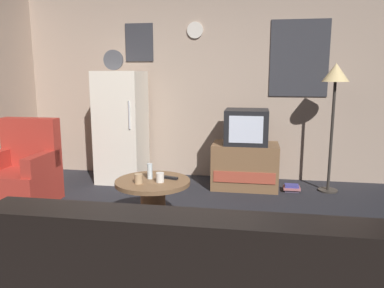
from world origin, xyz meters
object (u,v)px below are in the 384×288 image
object	(u,v)px
tv_stand	(245,166)
mug_ceramic_tan	(138,179)
standing_lamp	(335,83)
crt_tv	(246,127)
remote_control	(170,178)
armchair	(23,174)
wine_glass	(150,171)
mug_ceramic_white	(160,177)
book_stack	(292,188)
fridge	(122,127)
coffee_table	(153,203)

from	to	relation	value
tv_stand	mug_ceramic_tan	bearing A→B (deg)	-121.22
standing_lamp	mug_ceramic_tan	xyz separation A→B (m)	(-1.99, -1.56, -0.85)
crt_tv	remote_control	size ratio (longest dim) A/B	3.60
crt_tv	armchair	xyz separation A→B (m)	(-2.48, -1.03, -0.46)
standing_lamp	wine_glass	bearing A→B (deg)	-144.26
wine_glass	mug_ceramic_tan	world-z (taller)	wine_glass
mug_ceramic_white	remote_control	size ratio (longest dim) A/B	0.60
tv_stand	remote_control	size ratio (longest dim) A/B	5.60
remote_control	book_stack	world-z (taller)	remote_control
wine_glass	crt_tv	bearing A→B (deg)	57.25
mug_ceramic_white	tv_stand	bearing A→B (deg)	62.92
tv_stand	book_stack	bearing A→B (deg)	-7.22
mug_ceramic_tan	remote_control	world-z (taller)	mug_ceramic_tan
crt_tv	book_stack	size ratio (longest dim) A/B	2.60
fridge	crt_tv	size ratio (longest dim) A/B	3.28
standing_lamp	remote_control	size ratio (longest dim) A/B	10.60
armchair	book_stack	world-z (taller)	armchair
remote_control	book_stack	xyz separation A→B (m)	(1.28, 1.28, -0.43)
armchair	crt_tv	bearing A→B (deg)	22.52
mug_ceramic_white	armchair	bearing A→B (deg)	165.53
armchair	fridge	bearing A→B (deg)	53.90
mug_ceramic_tan	wine_glass	bearing A→B (deg)	70.83
wine_glass	book_stack	xyz separation A→B (m)	(1.47, 1.30, -0.49)
tv_stand	wine_glass	world-z (taller)	wine_glass
tv_stand	crt_tv	xyz separation A→B (m)	(0.01, -0.00, 0.51)
fridge	book_stack	xyz separation A→B (m)	(2.28, -0.13, -0.71)
crt_tv	coffee_table	bearing A→B (deg)	-120.70
wine_glass	remote_control	size ratio (longest dim) A/B	1.00
mug_ceramic_white	standing_lamp	bearing A→B (deg)	39.48
fridge	coffee_table	bearing A→B (deg)	-60.38
coffee_table	book_stack	bearing A→B (deg)	43.28
remote_control	armchair	world-z (taller)	armchair
crt_tv	book_stack	world-z (taller)	crt_tv
armchair	mug_ceramic_tan	bearing A→B (deg)	-18.72
standing_lamp	armchair	distance (m)	3.81
tv_stand	standing_lamp	world-z (taller)	standing_lamp
coffee_table	wine_glass	distance (m)	0.31
wine_glass	book_stack	distance (m)	2.03
remote_control	mug_ceramic_white	bearing A→B (deg)	-102.25
standing_lamp	fridge	bearing A→B (deg)	179.00
fridge	wine_glass	world-z (taller)	fridge
fridge	tv_stand	bearing A→B (deg)	-1.98
crt_tv	book_stack	distance (m)	0.96
tv_stand	standing_lamp	bearing A→B (deg)	0.57
coffee_table	mug_ceramic_white	distance (m)	0.29
coffee_table	crt_tv	bearing A→B (deg)	59.30
fridge	armchair	world-z (taller)	fridge
book_stack	fridge	bearing A→B (deg)	176.65
standing_lamp	coffee_table	size ratio (longest dim) A/B	2.21
crt_tv	mug_ceramic_white	xyz separation A→B (m)	(-0.76, -1.47, -0.29)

